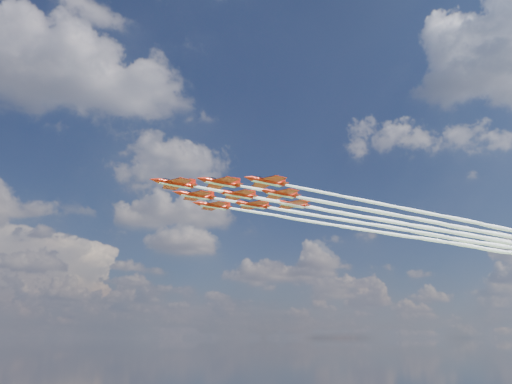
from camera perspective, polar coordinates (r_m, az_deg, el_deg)
jet_lead at (r=168.00m, az=14.88°, el=-3.22°), size 153.57×45.37×3.02m
jet_row2_port at (r=170.48m, az=18.64°, el=-3.10°), size 153.57×45.37×3.02m
jet_row2_starb at (r=179.05m, az=15.23°, el=-3.99°), size 153.57×45.37×3.02m
jet_row3_port at (r=173.66m, az=22.26°, el=-2.96°), size 153.57×45.37×3.02m
jet_row3_centre at (r=181.57m, az=18.75°, el=-3.86°), size 153.57×45.37×3.02m
jet_row3_starb at (r=190.15m, az=15.53°, el=-4.66°), size 153.57×45.37×3.02m
jet_row4_port at (r=184.76m, az=22.16°, el=-3.72°), size 153.57×45.37×3.02m
jet_row4_starb at (r=192.70m, az=18.85°, el=-4.53°), size 153.57×45.37×3.02m
jet_tail at (r=195.88m, az=22.07°, el=-4.39°), size 153.57×45.37×3.02m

